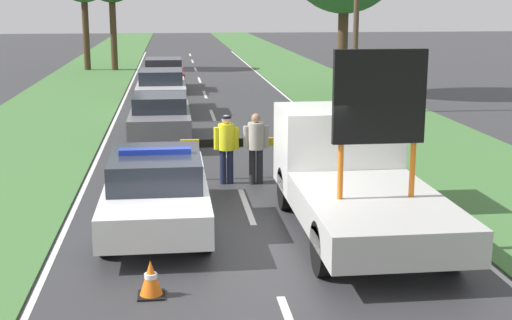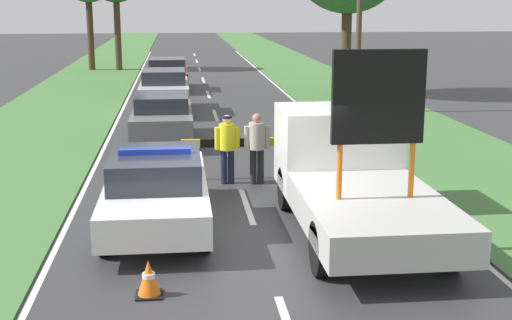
{
  "view_description": "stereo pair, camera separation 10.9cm",
  "coord_description": "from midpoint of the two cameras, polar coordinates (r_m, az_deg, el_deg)",
  "views": [
    {
      "loc": [
        -1.46,
        -11.7,
        4.11
      ],
      "look_at": [
        0.12,
        1.56,
        1.1
      ],
      "focal_mm": 50.0,
      "sensor_mm": 36.0,
      "label": 1
    },
    {
      "loc": [
        -1.35,
        -11.71,
        4.11
      ],
      "look_at": [
        0.12,
        1.56,
        1.1
      ],
      "focal_mm": 50.0,
      "sensor_mm": 36.0,
      "label": 2
    }
  ],
  "objects": [
    {
      "name": "ground_plane",
      "position": [
        12.49,
        0.49,
        -6.51
      ],
      "size": [
        160.0,
        160.0,
        0.0
      ],
      "primitive_type": "plane",
      "color": "#333335"
    },
    {
      "name": "lane_markings",
      "position": [
        26.85,
        -3.25,
        3.89
      ],
      "size": [
        7.03,
        63.45,
        0.01
      ],
      "color": "silver",
      "rests_on": "ground"
    },
    {
      "name": "grass_verge_left",
      "position": [
        32.28,
        -14.28,
        5.03
      ],
      "size": [
        4.63,
        120.0,
        0.03
      ],
      "color": "#427038",
      "rests_on": "ground"
    },
    {
      "name": "grass_verge_right",
      "position": [
        32.79,
        6.6,
        5.45
      ],
      "size": [
        4.63,
        120.0,
        0.03
      ],
      "color": "#427038",
      "rests_on": "ground"
    },
    {
      "name": "police_car",
      "position": [
        13.23,
        -7.75,
        -2.26
      ],
      "size": [
        1.84,
        4.93,
        1.5
      ],
      "rotation": [
        0.0,
        0.0,
        0.0
      ],
      "color": "white",
      "rests_on": "ground"
    },
    {
      "name": "work_truck",
      "position": [
        13.16,
        7.88,
        -1.02
      ],
      "size": [
        2.28,
        5.58,
        3.37
      ],
      "rotation": [
        0.0,
        0.0,
        3.17
      ],
      "color": "white",
      "rests_on": "ground"
    },
    {
      "name": "road_barrier",
      "position": [
        16.59,
        -1.31,
        1.15
      ],
      "size": [
        2.6,
        0.08,
        0.96
      ],
      "rotation": [
        0.0,
        0.0,
        0.13
      ],
      "color": "black",
      "rests_on": "ground"
    },
    {
      "name": "police_officer",
      "position": [
        16.12,
        -2.12,
        1.37
      ],
      "size": [
        0.57,
        0.36,
        1.59
      ],
      "rotation": [
        0.0,
        0.0,
        3.51
      ],
      "color": "#191E38",
      "rests_on": "ground"
    },
    {
      "name": "pedestrian_civilian",
      "position": [
        16.08,
        0.26,
        1.38
      ],
      "size": [
        0.58,
        0.37,
        1.62
      ],
      "rotation": [
        0.0,
        0.0,
        0.13
      ],
      "color": "#232326",
      "rests_on": "ground"
    },
    {
      "name": "traffic_cone_near_police",
      "position": [
        10.31,
        -8.28,
        -9.35
      ],
      "size": [
        0.38,
        0.38,
        0.53
      ],
      "color": "black",
      "rests_on": "ground"
    },
    {
      "name": "traffic_cone_centre_front",
      "position": [
        16.56,
        -10.49,
        -0.74
      ],
      "size": [
        0.47,
        0.47,
        0.65
      ],
      "color": "black",
      "rests_on": "ground"
    },
    {
      "name": "queued_car_suv_grey",
      "position": [
        21.14,
        -7.36,
        3.42
      ],
      "size": [
        1.73,
        4.26,
        1.42
      ],
      "rotation": [
        0.0,
        0.0,
        3.14
      ],
      "color": "slate",
      "rests_on": "ground"
    },
    {
      "name": "queued_car_sedan_silver",
      "position": [
        26.74,
        -7.23,
        5.55
      ],
      "size": [
        1.76,
        4.43,
        1.6
      ],
      "rotation": [
        0.0,
        0.0,
        3.14
      ],
      "color": "#B2B2B7",
      "rests_on": "ground"
    },
    {
      "name": "queued_car_wagon_maroon",
      "position": [
        33.52,
        -7.0,
        6.88
      ],
      "size": [
        1.85,
        4.44,
        1.48
      ],
      "rotation": [
        0.0,
        0.0,
        3.14
      ],
      "color": "maroon",
      "rests_on": "ground"
    }
  ]
}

